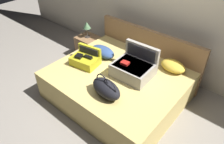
{
  "coord_description": "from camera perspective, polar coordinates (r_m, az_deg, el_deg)",
  "views": [
    {
      "loc": [
        1.67,
        -1.68,
        2.56
      ],
      "look_at": [
        0.0,
        0.27,
        0.61
      ],
      "focal_mm": 33.82,
      "sensor_mm": 36.0,
      "label": 1
    }
  ],
  "objects": [
    {
      "name": "pillow_center_head",
      "position": [
        3.75,
        -2.48,
        5.55
      ],
      "size": [
        0.52,
        0.31,
        0.16
      ],
      "primitive_type": "ellipsoid",
      "rotation": [
        0.0,
        0.0,
        -0.08
      ],
      "color": "navy",
      "rests_on": "bed"
    },
    {
      "name": "hard_case_large",
      "position": [
        3.27,
        5.9,
        1.2
      ],
      "size": [
        0.6,
        0.53,
        0.45
      ],
      "rotation": [
        0.0,
        0.0,
        0.04
      ],
      "color": "gray",
      "rests_on": "bed"
    },
    {
      "name": "table_lamp",
      "position": [
        4.41,
        -6.84,
        12.29
      ],
      "size": [
        0.15,
        0.15,
        0.34
      ],
      "color": "#3F3833",
      "rests_on": "nightstand"
    },
    {
      "name": "pillow_near_headboard",
      "position": [
        3.54,
        16.18,
        1.59
      ],
      "size": [
        0.46,
        0.36,
        0.15
      ],
      "primitive_type": "ellipsoid",
      "rotation": [
        0.0,
        0.0,
        -0.15
      ],
      "color": "gold",
      "rests_on": "bed"
    },
    {
      "name": "nightstand",
      "position": [
        4.63,
        -6.4,
        6.83
      ],
      "size": [
        0.44,
        0.4,
        0.46
      ],
      "primitive_type": "cube",
      "color": "olive",
      "rests_on": "ground"
    },
    {
      "name": "back_wall",
      "position": [
        3.93,
        13.83,
        17.57
      ],
      "size": [
        8.0,
        0.1,
        2.6
      ],
      "primitive_type": "cube",
      "color": "beige",
      "rests_on": "ground"
    },
    {
      "name": "bed",
      "position": [
        3.52,
        1.36,
        -3.61
      ],
      "size": [
        2.04,
        1.71,
        0.51
      ],
      "primitive_type": "cube",
      "color": "tan",
      "rests_on": "ground"
    },
    {
      "name": "duffel_bag",
      "position": [
        2.9,
        -1.59,
        -4.44
      ],
      "size": [
        0.52,
        0.32,
        0.32
      ],
      "rotation": [
        0.0,
        0.0,
        -0.14
      ],
      "color": "black",
      "rests_on": "bed"
    },
    {
      "name": "ground_plane",
      "position": [
        3.49,
        -2.95,
        -10.04
      ],
      "size": [
        12.0,
        12.0,
        0.0
      ],
      "primitive_type": "plane",
      "color": "gray"
    },
    {
      "name": "headboard",
      "position": [
        4.0,
        9.61,
        5.11
      ],
      "size": [
        2.09,
        0.08,
        0.92
      ],
      "primitive_type": "cube",
      "color": "olive",
      "rests_on": "ground"
    },
    {
      "name": "hard_case_medium",
      "position": [
        3.54,
        -7.2,
        3.42
      ],
      "size": [
        0.48,
        0.4,
        0.28
      ],
      "rotation": [
        0.0,
        0.0,
        0.17
      ],
      "color": "gold",
      "rests_on": "bed"
    }
  ]
}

